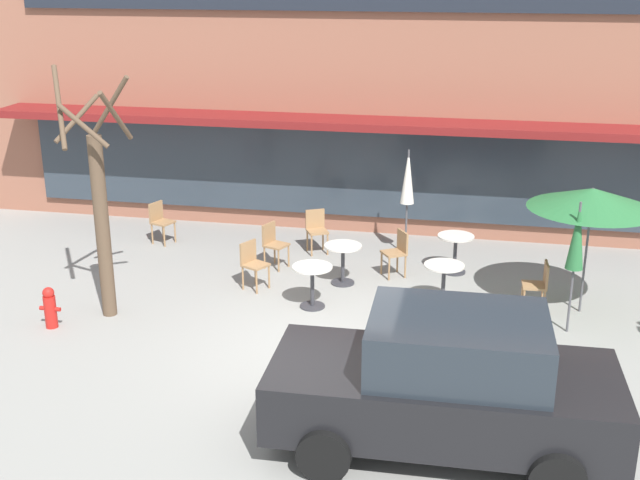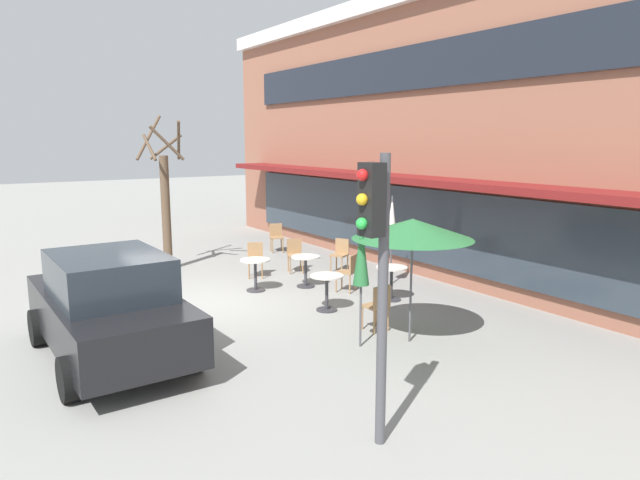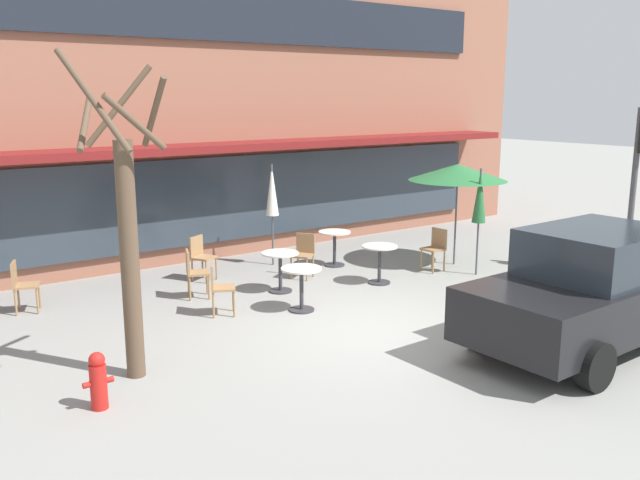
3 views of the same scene
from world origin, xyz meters
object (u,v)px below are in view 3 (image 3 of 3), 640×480
at_px(cafe_table_mid_patio, 335,242).
at_px(fire_hydrant, 98,380).
at_px(cafe_table_streetside, 380,258).
at_px(patio_umbrella_cream_folded, 272,191).
at_px(cafe_chair_3, 194,270).
at_px(traffic_light_pole, 640,163).
at_px(cafe_table_by_tree, 301,282).
at_px(cafe_chair_2, 436,246).
at_px(cafe_chair_4, 21,283).
at_px(street_tree, 128,236).
at_px(cafe_chair_0, 201,254).
at_px(cafe_chair_1, 218,285).
at_px(parked_sedan, 593,289).
at_px(cafe_chair_5, 304,252).
at_px(cafe_table_near_wall, 280,265).
at_px(patio_umbrella_corner_open, 480,197).
at_px(patio_umbrella_green_folded, 458,172).

distance_m(cafe_table_mid_patio, fire_hydrant, 7.46).
bearing_deg(cafe_table_streetside, patio_umbrella_cream_folded, 109.95).
height_order(cafe_chair_3, traffic_light_pole, traffic_light_pole).
height_order(cafe_table_by_tree, cafe_chair_2, cafe_chair_2).
height_order(cafe_chair_4, street_tree, street_tree).
bearing_deg(cafe_table_by_tree, patio_umbrella_cream_folded, 66.52).
relative_size(patio_umbrella_cream_folded, fire_hydrant, 3.12).
xyz_separation_m(cafe_table_mid_patio, cafe_chair_4, (-6.26, 0.53, 0.01)).
bearing_deg(traffic_light_pole, cafe_chair_0, 147.38).
relative_size(cafe_chair_0, cafe_chair_2, 1.00).
bearing_deg(cafe_chair_1, cafe_chair_2, -0.33).
xyz_separation_m(patio_umbrella_cream_folded, cafe_chair_1, (-2.57, -2.40, -1.10)).
bearing_deg(street_tree, fire_hydrant, -136.07).
bearing_deg(parked_sedan, cafe_chair_1, 129.70).
bearing_deg(cafe_table_streetside, cafe_chair_5, 127.03).
xyz_separation_m(cafe_table_streetside, traffic_light_pole, (4.72, -2.50, 1.78)).
relative_size(cafe_table_near_wall, patio_umbrella_cream_folded, 0.35).
distance_m(cafe_chair_0, cafe_chair_1, 2.30).
relative_size(patio_umbrella_corner_open, cafe_chair_3, 2.47).
xyz_separation_m(cafe_table_by_tree, patio_umbrella_corner_open, (4.28, -0.14, 1.11)).
bearing_deg(patio_umbrella_corner_open, cafe_table_streetside, 161.78).
distance_m(cafe_table_by_tree, fire_hydrant, 4.38).
distance_m(patio_umbrella_cream_folded, cafe_chair_3, 2.99).
distance_m(cafe_table_streetside, cafe_chair_0, 3.56).
bearing_deg(fire_hydrant, cafe_table_streetside, 19.37).
distance_m(street_tree, traffic_light_pole, 10.34).
distance_m(cafe_table_by_tree, cafe_chair_1, 1.41).
xyz_separation_m(patio_umbrella_green_folded, traffic_light_pole, (2.38, -2.70, 0.27)).
height_order(patio_umbrella_green_folded, fire_hydrant, patio_umbrella_green_folded).
height_order(cafe_table_streetside, cafe_chair_2, cafe_chair_2).
xyz_separation_m(cafe_chair_3, parked_sedan, (3.65, -5.64, 0.35)).
height_order(cafe_chair_2, street_tree, street_tree).
height_order(patio_umbrella_corner_open, cafe_chair_4, patio_umbrella_corner_open).
height_order(cafe_table_streetside, patio_umbrella_corner_open, patio_umbrella_corner_open).
height_order(cafe_chair_3, cafe_chair_5, same).
bearing_deg(parked_sedan, cafe_chair_2, 73.23).
relative_size(cafe_table_mid_patio, parked_sedan, 0.18).
distance_m(cafe_chair_1, cafe_chair_2, 5.09).
distance_m(patio_umbrella_green_folded, cafe_chair_5, 3.76).
height_order(cafe_table_mid_patio, cafe_chair_3, cafe_chair_3).
xyz_separation_m(cafe_chair_0, fire_hydrant, (-3.53, -4.48, -0.17)).
bearing_deg(patio_umbrella_green_folded, cafe_table_by_tree, -170.81).
relative_size(patio_umbrella_cream_folded, parked_sedan, 0.52).
bearing_deg(cafe_chair_3, parked_sedan, -57.12).
bearing_deg(cafe_chair_2, fire_hydrant, -163.93).
relative_size(cafe_table_near_wall, cafe_chair_4, 0.85).
bearing_deg(traffic_light_pole, street_tree, 174.62).
relative_size(street_tree, fire_hydrant, 5.93).
distance_m(cafe_chair_5, traffic_light_pole, 7.02).
bearing_deg(cafe_chair_3, cafe_chair_0, 58.07).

